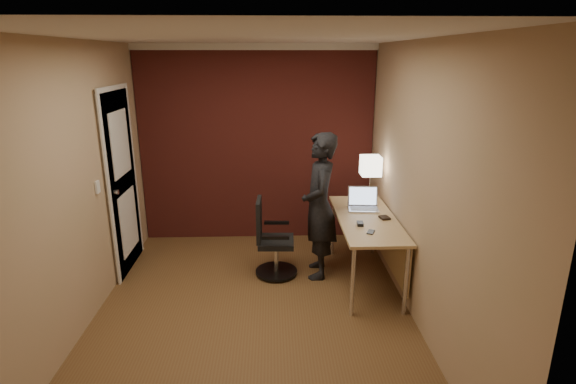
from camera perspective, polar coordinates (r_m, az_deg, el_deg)
The scene contains 9 objects.
room at distance 5.40m, azimuth -7.04°, elevation 6.25°, with size 4.00×4.00×4.00m.
desk at distance 4.85m, azimuth 10.71°, elevation -4.59°, with size 0.60×1.50×0.73m.
desk_lamp at distance 5.21m, azimuth 10.45°, elevation 3.23°, with size 0.22×0.22×0.54m.
laptop at distance 5.05m, azimuth 9.50°, elevation -1.34°, with size 0.35×0.29×0.23m.
mouse at distance 4.56m, azimuth 9.14°, elevation -4.00°, with size 0.06×0.10×0.03m, color black.
phone at distance 4.40m, azimuth 10.47°, elevation -5.02°, with size 0.06×0.12×0.01m, color black.
wallet at distance 4.79m, azimuth 12.16°, elevation -3.21°, with size 0.09×0.11×0.02m, color black.
office_chair at distance 4.98m, azimuth -2.15°, elevation -6.47°, with size 0.47×0.49×0.86m.
person at distance 4.85m, azimuth 4.01°, elevation -1.82°, with size 0.58×0.38×1.60m, color black.
Camera 1 is at (0.20, -3.74, 2.36)m, focal length 28.00 mm.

